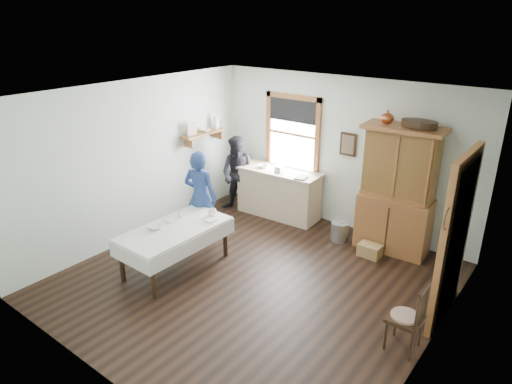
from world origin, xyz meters
TOP-DOWN VIEW (x-y plane):
  - room at (0.00, 0.00)m, footprint 5.01×5.01m
  - window at (-1.00, 2.47)m, footprint 1.18×0.07m
  - doorway at (2.46, 0.85)m, footprint 0.09×1.14m
  - wall_shelf at (-2.37, 1.54)m, footprint 0.24×1.00m
  - framed_picture at (0.15, 2.46)m, footprint 0.30×0.04m
  - rug_beater at (2.45, 0.30)m, footprint 0.01×0.27m
  - work_counter at (-1.05, 2.12)m, footprint 1.64×0.70m
  - china_hutch at (1.21, 2.15)m, footprint 1.25×0.64m
  - dining_table at (-1.16, -0.44)m, footprint 0.94×1.73m
  - spindle_chair at (2.26, -0.07)m, footprint 0.41×0.41m
  - pail at (0.38, 1.92)m, footprint 0.39×0.39m
  - wicker_basket at (1.04, 1.71)m, footprint 0.36×0.25m
  - woman_blue at (-1.48, 0.45)m, footprint 0.62×0.48m
  - figure_dark at (-1.79, 1.82)m, footprint 0.78×0.67m
  - table_cup_a at (-1.02, 0.24)m, footprint 0.14×0.14m
  - table_cup_b at (-1.38, -0.10)m, footprint 0.12×0.12m
  - table_bowl at (-1.36, -0.63)m, footprint 0.28×0.28m
  - counter_book at (-0.59, 1.98)m, footprint 0.22×0.26m
  - counter_bowl at (-1.37, 2.05)m, footprint 0.25×0.25m
  - shelf_bowl at (-2.37, 1.55)m, footprint 0.22×0.22m

SIDE VIEW (x-z plane):
  - wicker_basket at x=1.04m, z-range 0.00..0.21m
  - pail at x=0.38m, z-range 0.00..0.33m
  - dining_table at x=-1.16m, z-range 0.00..0.68m
  - spindle_chair at x=2.26m, z-range 0.00..0.90m
  - work_counter at x=-1.05m, z-range 0.00..0.92m
  - figure_dark at x=-1.79m, z-range 0.00..1.39m
  - table_bowl at x=-1.36m, z-range 0.68..0.74m
  - table_cup_b at x=-1.38m, z-range 0.68..0.78m
  - table_cup_a at x=-1.02m, z-range 0.68..0.79m
  - woman_blue at x=-1.48m, z-range 0.00..1.49m
  - counter_book at x=-0.59m, z-range 0.92..0.95m
  - counter_bowl at x=-1.37m, z-range 0.92..0.98m
  - china_hutch at x=1.21m, z-range 0.00..2.09m
  - doorway at x=2.46m, z-range 0.05..2.27m
  - room at x=0.00m, z-range 0.00..2.70m
  - framed_picture at x=0.15m, z-range 1.35..1.75m
  - wall_shelf at x=-2.37m, z-range 1.35..1.79m
  - shelf_bowl at x=-2.37m, z-range 1.57..1.62m
  - window at x=-1.00m, z-range 0.89..2.37m
  - rug_beater at x=2.45m, z-range 1.58..1.86m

